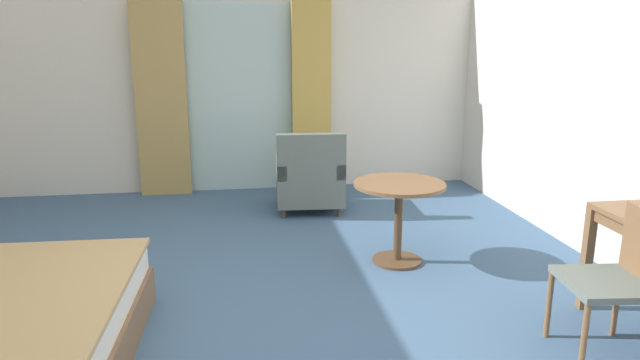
# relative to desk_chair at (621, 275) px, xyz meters

# --- Properties ---
(ground) EXTENTS (6.45, 7.75, 0.10)m
(ground) POSITION_rel_desk_chair_xyz_m (-2.10, 0.69, -0.56)
(ground) COLOR #426084
(wall_back) EXTENTS (6.05, 0.12, 2.57)m
(wall_back) POSITION_rel_desk_chair_xyz_m (-2.10, 4.31, 0.77)
(wall_back) COLOR silver
(wall_back) RESTS_ON ground
(balcony_glass_door) EXTENTS (1.33, 0.02, 2.26)m
(balcony_glass_door) POSITION_rel_desk_chair_xyz_m (-2.12, 4.23, 0.62)
(balcony_glass_door) COLOR silver
(balcony_glass_door) RESTS_ON ground
(curtain_panel_left) EXTENTS (0.59, 0.10, 2.28)m
(curtain_panel_left) POSITION_rel_desk_chair_xyz_m (-3.01, 4.13, 0.63)
(curtain_panel_left) COLOR tan
(curtain_panel_left) RESTS_ON ground
(curtain_panel_right) EXTENTS (0.47, 0.10, 2.28)m
(curtain_panel_right) POSITION_rel_desk_chair_xyz_m (-1.23, 4.13, 0.63)
(curtain_panel_right) COLOR tan
(curtain_panel_right) RESTS_ON ground
(desk_chair) EXTENTS (0.52, 0.52, 0.88)m
(desk_chair) POSITION_rel_desk_chair_xyz_m (0.00, 0.00, 0.00)
(desk_chair) COLOR slate
(desk_chair) RESTS_ON ground
(armchair_by_window) EXTENTS (0.76, 0.77, 0.89)m
(armchair_by_window) POSITION_rel_desk_chair_xyz_m (-1.38, 3.17, -0.16)
(armchair_by_window) COLOR slate
(armchair_by_window) RESTS_ON ground
(round_cafe_table) EXTENTS (0.75, 0.75, 0.69)m
(round_cafe_table) POSITION_rel_desk_chair_xyz_m (-0.85, 1.60, 0.01)
(round_cafe_table) COLOR brown
(round_cafe_table) RESTS_ON ground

